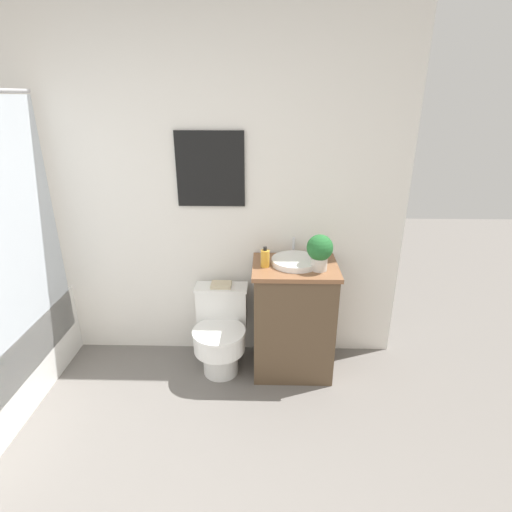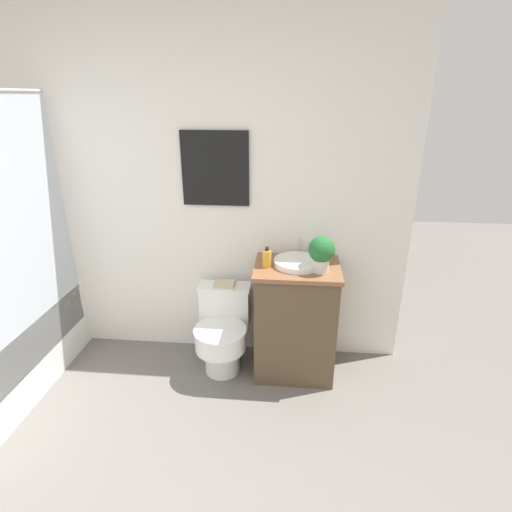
{
  "view_description": "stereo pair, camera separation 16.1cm",
  "coord_description": "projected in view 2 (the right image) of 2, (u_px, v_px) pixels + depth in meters",
  "views": [
    {
      "loc": [
        0.78,
        -0.59,
        1.94
      ],
      "look_at": [
        0.72,
        1.75,
        1.0
      ],
      "focal_mm": 28.0,
      "sensor_mm": 36.0,
      "label": 1
    },
    {
      "loc": [
        0.94,
        -0.58,
        1.94
      ],
      "look_at": [
        0.72,
        1.75,
        1.0
      ],
      "focal_mm": 28.0,
      "sensor_mm": 36.0,
      "label": 2
    }
  ],
  "objects": [
    {
      "name": "wall_back",
      "position": [
        165.0,
        197.0,
        2.93
      ],
      "size": [
        3.58,
        0.07,
        2.5
      ],
      "color": "white",
      "rests_on": "ground_plane"
    },
    {
      "name": "toilet",
      "position": [
        223.0,
        331.0,
        2.97
      ],
      "size": [
        0.39,
        0.51,
        0.63
      ],
      "color": "white",
      "rests_on": "ground_plane"
    },
    {
      "name": "vanity",
      "position": [
        295.0,
        320.0,
        2.9
      ],
      "size": [
        0.59,
        0.46,
        0.85
      ],
      "color": "brown",
      "rests_on": "ground_plane"
    },
    {
      "name": "sink",
      "position": [
        297.0,
        262.0,
        2.75
      ],
      "size": [
        0.33,
        0.37,
        0.13
      ],
      "color": "white",
      "rests_on": "vanity"
    },
    {
      "name": "soap_bottle",
      "position": [
        267.0,
        258.0,
        2.71
      ],
      "size": [
        0.06,
        0.06,
        0.14
      ],
      "color": "gold",
      "rests_on": "vanity"
    },
    {
      "name": "potted_plant",
      "position": [
        321.0,
        252.0,
        2.61
      ],
      "size": [
        0.18,
        0.18,
        0.25
      ],
      "color": "beige",
      "rests_on": "vanity"
    },
    {
      "name": "book_on_tank",
      "position": [
        224.0,
        284.0,
        2.97
      ],
      "size": [
        0.15,
        0.12,
        0.02
      ],
      "color": "beige",
      "rests_on": "toilet"
    }
  ]
}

